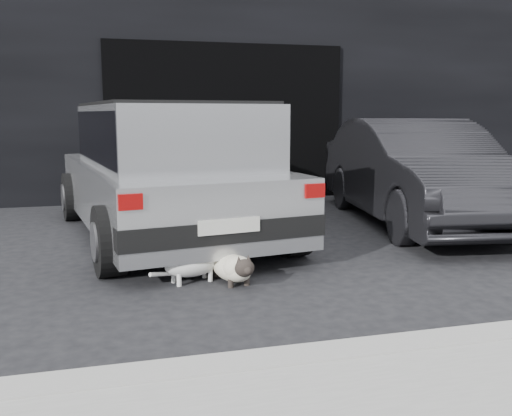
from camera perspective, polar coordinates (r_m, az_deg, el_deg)
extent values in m
plane|color=black|center=(5.76, -4.04, -5.22)|extent=(80.00, 80.00, 0.00)
cube|color=black|center=(11.70, -5.13, 14.54)|extent=(34.00, 4.00, 5.00)
cube|color=black|center=(9.68, -2.90, 8.52)|extent=(4.00, 0.10, 2.60)
cube|color=gray|center=(3.80, 19.60, -12.68)|extent=(18.00, 0.25, 0.12)
cube|color=#A7A9AC|center=(6.90, -9.02, 1.65)|extent=(2.49, 4.47, 0.67)
cube|color=#A7A9AC|center=(6.64, -8.69, 7.19)|extent=(2.06, 3.04, 0.67)
cube|color=black|center=(6.64, -8.69, 7.19)|extent=(2.05, 2.93, 0.54)
cube|color=black|center=(5.00, -3.05, -2.36)|extent=(1.92, 0.45, 0.20)
cube|color=black|center=(8.89, -12.33, 2.64)|extent=(1.92, 0.45, 0.20)
cube|color=silver|center=(4.90, -2.68, -1.82)|extent=(0.56, 0.10, 0.13)
cube|color=#8C0707|center=(4.63, -12.44, 0.59)|extent=(0.20, 0.06, 0.13)
cube|color=#8C0707|center=(5.21, 5.91, 1.73)|extent=(0.20, 0.06, 0.13)
cube|color=black|center=(6.63, -8.77, 10.24)|extent=(2.02, 2.76, 0.03)
cylinder|color=black|center=(5.29, -14.49, -3.20)|extent=(0.33, 0.68, 0.65)
cylinder|color=slate|center=(5.27, -15.89, -3.30)|extent=(0.07, 0.36, 0.36)
cylinder|color=black|center=(5.85, 3.66, -1.70)|extent=(0.33, 0.68, 0.65)
cylinder|color=slate|center=(5.91, 4.78, -1.60)|extent=(0.07, 0.36, 0.36)
cylinder|color=black|center=(8.21, -17.84, 1.08)|extent=(0.33, 0.68, 0.65)
cylinder|color=slate|center=(8.20, -18.75, 1.03)|extent=(0.07, 0.36, 0.36)
cylinder|color=black|center=(8.59, -5.49, 1.85)|extent=(0.33, 0.68, 0.65)
cylinder|color=slate|center=(8.63, -4.67, 1.90)|extent=(0.07, 0.36, 0.36)
imported|color=black|center=(7.81, 15.83, 3.50)|extent=(2.08, 4.38, 1.39)
ellipsoid|color=beige|center=(5.02, -2.48, -5.91)|extent=(0.38, 0.63, 0.23)
ellipsoid|color=beige|center=(4.88, -1.85, -6.03)|extent=(0.29, 0.29, 0.21)
ellipsoid|color=black|center=(4.73, -1.16, -6.02)|extent=(0.19, 0.17, 0.15)
sphere|color=black|center=(4.67, -0.84, -6.32)|extent=(0.07, 0.07, 0.07)
cone|color=black|center=(4.74, -0.76, -5.11)|extent=(0.06, 0.08, 0.08)
cone|color=black|center=(4.71, -1.72, -5.21)|extent=(0.06, 0.08, 0.08)
cylinder|color=black|center=(4.92, -0.93, -7.34)|extent=(0.05, 0.05, 0.07)
cylinder|color=black|center=(4.86, -2.54, -7.53)|extent=(0.05, 0.05, 0.07)
cylinder|color=black|center=(5.22, -2.42, -6.32)|extent=(0.05, 0.05, 0.07)
cylinder|color=black|center=(5.18, -3.94, -6.49)|extent=(0.05, 0.05, 0.07)
cylinder|color=black|center=(5.32, -3.74, -5.46)|extent=(0.19, 0.30, 0.10)
ellipsoid|color=silver|center=(5.01, -6.44, -5.62)|extent=(0.55, 0.37, 0.22)
ellipsoid|color=silver|center=(5.06, -5.14, -5.20)|extent=(0.26, 0.26, 0.18)
ellipsoid|color=white|center=(5.09, -3.83, -4.22)|extent=(0.16, 0.17, 0.13)
sphere|color=white|center=(5.12, -3.26, -4.22)|extent=(0.06, 0.06, 0.06)
cone|color=white|center=(5.10, -4.16, -3.51)|extent=(0.07, 0.06, 0.07)
cone|color=white|center=(5.04, -3.80, -3.67)|extent=(0.07, 0.06, 0.07)
cylinder|color=white|center=(5.15, -5.19, -6.29)|extent=(0.04, 0.04, 0.12)
cylinder|color=white|center=(5.04, -4.59, -6.63)|extent=(0.04, 0.04, 0.12)
cylinder|color=white|center=(5.04, -8.25, -6.71)|extent=(0.04, 0.04, 0.12)
cylinder|color=white|center=(4.93, -7.70, -7.07)|extent=(0.04, 0.04, 0.12)
cylinder|color=white|center=(4.93, -9.34, -6.52)|extent=(0.25, 0.19, 0.08)
ellipsoid|color=gray|center=(4.95, -7.30, -5.55)|extent=(0.21, 0.18, 0.09)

